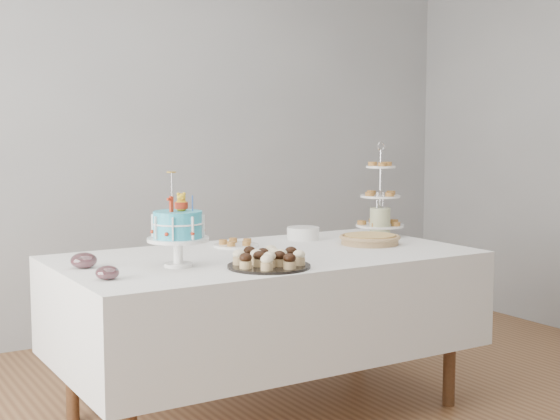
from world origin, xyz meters
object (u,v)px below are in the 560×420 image
table (266,302)px  pie (370,239)px  plate_stack (303,233)px  pastry_plate (236,244)px  tiered_stand (380,197)px  utensil_pitcher (380,222)px  jam_bowl_a (107,273)px  cupcake_tray (269,258)px  jam_bowl_b (84,261)px  birthday_cake (178,241)px

table → pie: 0.65m
plate_stack → pastry_plate: plate_stack is taller
table → tiered_stand: tiered_stand is taller
utensil_pitcher → jam_bowl_a: bearing=-163.4°
cupcake_tray → jam_bowl_b: size_ratio=3.16×
pie → tiered_stand: tiered_stand is taller
cupcake_tray → pie: bearing=21.5°
birthday_cake → jam_bowl_b: (-0.35, 0.17, -0.08)m
table → pie: size_ratio=6.22×
plate_stack → utensil_pitcher: size_ratio=0.69×
cupcake_tray → utensil_pitcher: utensil_pitcher is taller
birthday_cake → plate_stack: bearing=14.0°
pie → jam_bowl_a: 1.46m
tiered_stand → utensil_pitcher: (-0.05, -0.06, -0.13)m
birthday_cake → pastry_plate: size_ratio=1.79×
birthday_cake → plate_stack: (0.89, 0.39, -0.08)m
plate_stack → cupcake_tray: bearing=-133.0°
pie → birthday_cake: bearing=-175.6°
table → jam_bowl_a: jam_bowl_a is taller
jam_bowl_b → utensil_pitcher: utensil_pitcher is taller
pie → jam_bowl_a: size_ratio=3.32×
plate_stack → utensil_pitcher: bearing=-21.7°
table → jam_bowl_a: (-0.84, -0.21, 0.25)m
birthday_cake → utensil_pitcher: (1.28, 0.24, -0.02)m
birthday_cake → cupcake_tray: bearing=-45.1°
pastry_plate → jam_bowl_b: bearing=-166.9°
plate_stack → jam_bowl_a: 1.35m
pie → jam_bowl_a: jam_bowl_a is taller
jam_bowl_a → tiered_stand: bearing=14.0°
birthday_cake → pie: bearing=-5.5°
utensil_pitcher → pastry_plate: bearing=175.1°
plate_stack → utensil_pitcher: utensil_pitcher is taller
table → utensil_pitcher: bearing=10.4°
tiered_stand → jam_bowl_b: (-1.68, -0.12, -0.18)m
pastry_plate → jam_bowl_a: size_ratio=2.41×
jam_bowl_a → utensil_pitcher: 1.67m
birthday_cake → cupcake_tray: size_ratio=1.14×
pie → tiered_stand: (0.24, 0.22, 0.19)m
cupcake_tray → tiered_stand: (1.01, 0.52, 0.17)m
pastry_plate → jam_bowl_a: 0.96m
tiered_stand → table: bearing=-166.3°
pie → pastry_plate: bearing=155.2°
tiered_stand → utensil_pitcher: bearing=-128.5°
plate_stack → jam_bowl_b: same height
birthday_cake → pie: size_ratio=1.30×
birthday_cake → pastry_plate: (0.48, 0.37, -0.09)m
birthday_cake → utensil_pitcher: birthday_cake is taller
tiered_stand → utensil_pitcher: tiered_stand is taller
jam_bowl_b → utensil_pitcher: (1.63, 0.07, 0.06)m
cupcake_tray → plate_stack: bearing=47.0°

